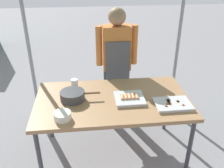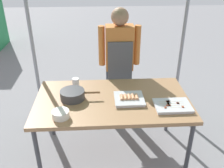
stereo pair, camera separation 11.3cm
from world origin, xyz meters
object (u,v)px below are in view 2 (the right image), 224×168
(drink_cup_near_edge, at_px, (76,83))
(condiment_bowl, at_px, (61,114))
(tray_grilled_sausages, at_px, (129,99))
(tray_meat_skewers, at_px, (172,106))
(cooking_wok, at_px, (73,94))
(stall_table, at_px, (112,103))
(vendor_woman, at_px, (119,59))

(drink_cup_near_edge, bearing_deg, condiment_bowl, -99.43)
(tray_grilled_sausages, height_order, tray_meat_skewers, tray_grilled_sausages)
(drink_cup_near_edge, bearing_deg, cooking_wok, -92.91)
(stall_table, xyz_separation_m, cooking_wok, (-0.41, 0.03, 0.10))
(tray_grilled_sausages, xyz_separation_m, cooking_wok, (-0.58, 0.07, 0.03))
(condiment_bowl, bearing_deg, cooking_wok, 75.61)
(tray_grilled_sausages, height_order, cooking_wok, cooking_wok)
(cooking_wok, bearing_deg, stall_table, -4.04)
(stall_table, height_order, cooking_wok, cooking_wok)
(stall_table, relative_size, cooking_wok, 3.87)
(tray_meat_skewers, xyz_separation_m, drink_cup_near_edge, (-0.98, 0.48, 0.04))
(tray_grilled_sausages, xyz_separation_m, condiment_bowl, (-0.67, -0.26, 0.01))
(stall_table, distance_m, tray_grilled_sausages, 0.19)
(stall_table, distance_m, condiment_bowl, 0.58)
(vendor_woman, bearing_deg, stall_table, 79.42)
(tray_meat_skewers, relative_size, drink_cup_near_edge, 3.36)
(cooking_wok, bearing_deg, drink_cup_near_edge, 87.09)
(condiment_bowl, bearing_deg, tray_meat_skewers, 5.78)
(cooking_wok, bearing_deg, tray_meat_skewers, -12.47)
(tray_grilled_sausages, height_order, condiment_bowl, condiment_bowl)
(tray_meat_skewers, bearing_deg, tray_grilled_sausages, 159.64)
(tray_grilled_sausages, distance_m, condiment_bowl, 0.72)
(cooking_wok, xyz_separation_m, condiment_bowl, (-0.08, -0.33, -0.02))
(stall_table, distance_m, drink_cup_near_edge, 0.50)
(stall_table, distance_m, vendor_woman, 0.74)
(tray_meat_skewers, height_order, drink_cup_near_edge, drink_cup_near_edge)
(stall_table, xyz_separation_m, drink_cup_near_edge, (-0.40, 0.29, 0.11))
(drink_cup_near_edge, bearing_deg, vendor_woman, 38.04)
(cooking_wok, distance_m, vendor_woman, 0.87)
(tray_grilled_sausages, bearing_deg, vendor_woman, 93.14)
(cooking_wok, height_order, drink_cup_near_edge, drink_cup_near_edge)
(stall_table, relative_size, drink_cup_near_edge, 15.11)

